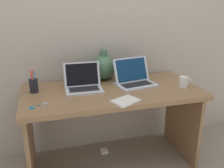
# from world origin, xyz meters

# --- Properties ---
(ground_plane) EXTENTS (6.00, 6.00, 0.00)m
(ground_plane) POSITION_xyz_m (0.00, 0.00, 0.00)
(ground_plane) COLOR gray
(back_wall) EXTENTS (4.40, 0.04, 2.40)m
(back_wall) POSITION_xyz_m (0.00, 0.39, 1.20)
(back_wall) COLOR #BCAD99
(back_wall) RESTS_ON ground
(desk) EXTENTS (1.47, 0.70, 0.73)m
(desk) POSITION_xyz_m (0.00, 0.00, 0.57)
(desk) COLOR olive
(desk) RESTS_ON ground
(laptop_left) EXTENTS (0.31, 0.24, 0.22)m
(laptop_left) POSITION_xyz_m (-0.23, 0.08, 0.79)
(laptop_left) COLOR silver
(laptop_left) RESTS_ON desk
(laptop_right) EXTENTS (0.37, 0.30, 0.23)m
(laptop_right) POSITION_xyz_m (0.22, 0.08, 0.79)
(laptop_right) COLOR silver
(laptop_right) RESTS_ON desk
(green_vase) EXTENTS (0.21, 0.21, 0.28)m
(green_vase) POSITION_xyz_m (0.00, 0.29, 0.85)
(green_vase) COLOR #47704C
(green_vase) RESTS_ON desk
(notebook_stack) EXTENTS (0.23, 0.21, 0.01)m
(notebook_stack) POSITION_xyz_m (0.03, -0.28, 0.74)
(notebook_stack) COLOR silver
(notebook_stack) RESTS_ON desk
(coffee_mug) EXTENTS (0.11, 0.08, 0.09)m
(coffee_mug) POSITION_xyz_m (0.61, -0.10, 0.78)
(coffee_mug) COLOR white
(coffee_mug) RESTS_ON desk
(pen_cup) EXTENTS (0.07, 0.07, 0.19)m
(pen_cup) POSITION_xyz_m (-0.62, 0.11, 0.79)
(pen_cup) COLOR black
(pen_cup) RESTS_ON desk
(scissors) EXTENTS (0.14, 0.10, 0.01)m
(scissors) POSITION_xyz_m (-0.61, -0.19, 0.73)
(scissors) COLOR #B7B7BC
(scissors) RESTS_ON desk
(power_brick) EXTENTS (0.07, 0.07, 0.03)m
(power_brick) POSITION_xyz_m (-0.03, 0.18, 0.01)
(power_brick) COLOR white
(power_brick) RESTS_ON ground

